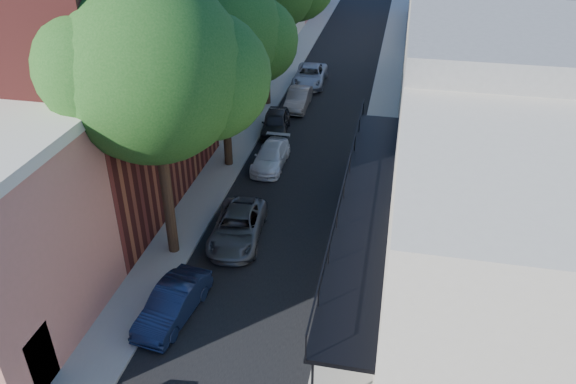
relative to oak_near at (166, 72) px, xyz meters
The scene contains 14 objects.
road_surface 21.52m from the oak_near, 80.32° to the left, with size 6.00×64.00×0.01m, color black.
sidewalk_left 21.24m from the oak_near, 91.84° to the left, with size 2.00×64.00×0.12m, color gray.
sidewalk_right 22.47m from the oak_near, 69.53° to the left, with size 2.00×64.00×0.12m, color gray.
buildings_left 19.65m from the oak_near, 107.78° to the left, with size 10.10×59.10×12.00m.
buildings_right 23.12m from the oak_near, 57.26° to the left, with size 9.80×55.00×10.00m.
oak_near is the anchor object (origin of this frame).
oak_mid 8.01m from the oak_near, 90.37° to the left, with size 6.60×6.00×10.20m.
parked_car_b 8.32m from the oak_near, 75.35° to the right, with size 1.34×3.83×1.26m, color #111B36.
parked_car_c 7.61m from the oak_near, 31.32° to the left, with size 2.08×4.51×1.25m, color #4E5055.
parked_car_d 11.12m from the oak_near, 77.49° to the left, with size 1.60×3.94×1.14m, color white.
parked_car_e 14.40m from the oak_near, 84.83° to the left, with size 1.57×3.91×1.33m, color black.
parked_car_f 18.20m from the oak_near, 84.06° to the left, with size 1.36×3.89×1.28m, color slate.
parked_car_g 22.53m from the oak_near, 85.39° to the left, with size 2.23×4.83×1.34m, color #989DAB.
pedestrian 10.87m from the oak_near, 36.13° to the right, with size 0.61×0.40×1.68m, color slate.
Camera 1 is at (4.84, -7.84, 14.43)m, focal length 35.00 mm.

